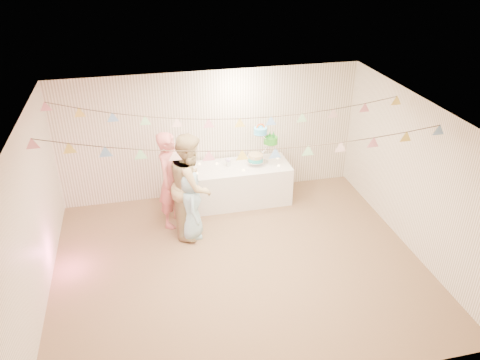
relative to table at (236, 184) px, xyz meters
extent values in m
plane|color=brown|center=(-0.40, -2.01, -0.40)|extent=(6.00, 6.00, 0.00)
plane|color=white|center=(-0.40, -2.01, 2.20)|extent=(6.00, 6.00, 0.00)
plane|color=white|center=(-0.40, 0.49, 0.90)|extent=(6.00, 6.00, 0.00)
plane|color=white|center=(-0.40, -4.51, 0.90)|extent=(6.00, 6.00, 0.00)
plane|color=white|center=(-3.40, -2.01, 0.90)|extent=(5.00, 5.00, 0.00)
plane|color=white|center=(2.60, -2.01, 0.90)|extent=(5.00, 5.00, 0.00)
cube|color=white|center=(0.00, 0.00, 0.00)|extent=(2.12, 0.85, 0.80)
cylinder|color=white|center=(-0.55, -0.05, 0.36)|extent=(0.33, 0.33, 0.02)
imported|color=#CE6C6B|center=(-1.32, -0.51, 0.53)|extent=(0.73, 0.81, 1.85)
imported|color=tan|center=(-1.00, -0.85, 0.56)|extent=(0.93, 1.08, 1.92)
imported|color=#95C2D3|center=(-1.05, -1.01, 0.25)|extent=(0.42, 0.64, 1.30)
cylinder|color=#FFD88C|center=(-0.80, -0.15, 0.41)|extent=(0.04, 0.04, 0.03)
cylinder|color=#FFD88C|center=(-0.35, 0.18, 0.41)|extent=(0.04, 0.04, 0.03)
cylinder|color=#FFD88C|center=(0.10, -0.22, 0.41)|extent=(0.04, 0.04, 0.03)
cylinder|color=#FFD88C|center=(0.35, 0.22, 0.41)|extent=(0.04, 0.04, 0.03)
cylinder|color=#FFD88C|center=(0.82, -0.18, 0.41)|extent=(0.04, 0.04, 0.03)
cylinder|color=#FFD88C|center=(0.90, 0.15, 0.41)|extent=(0.04, 0.04, 0.03)
cylinder|color=#FFD88C|center=(-0.69, 0.24, 0.41)|extent=(0.04, 0.04, 0.03)
camera|label=1|loc=(-1.77, -8.03, 4.55)|focal=35.00mm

